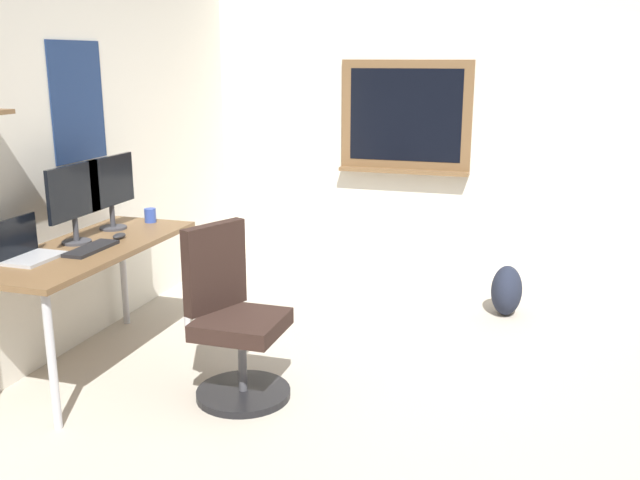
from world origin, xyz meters
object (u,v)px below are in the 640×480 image
object	(u,v)px
monitor_secondary	(111,187)
keyboard	(91,249)
desk	(89,259)
computer_mouse	(119,236)
monitor_primary	(74,198)
coffee_mug	(150,215)
laptop	(27,250)
backpack	(507,290)
office_chair	(233,325)

from	to	relation	value
monitor_secondary	keyboard	bearing A→B (deg)	-160.73
desk	computer_mouse	distance (m)	0.24
desk	monitor_primary	size ratio (longest dim) A/B	3.24
desk	coffee_mug	world-z (taller)	coffee_mug
desk	laptop	bearing A→B (deg)	156.90
laptop	coffee_mug	world-z (taller)	laptop
desk	laptop	distance (m)	0.39
backpack	monitor_primary	bearing A→B (deg)	124.62
office_chair	backpack	bearing A→B (deg)	-37.72
laptop	backpack	bearing A→B (deg)	-50.28
laptop	desk	bearing A→B (deg)	-23.10
laptop	keyboard	world-z (taller)	laptop
keyboard	coffee_mug	xyz separation A→B (m)	(0.73, 0.05, 0.04)
computer_mouse	coffee_mug	world-z (taller)	coffee_mug
laptop	monitor_secondary	xyz separation A→B (m)	(0.75, -0.05, 0.22)
laptop	backpack	world-z (taller)	laptop
keyboard	computer_mouse	size ratio (longest dim) A/B	3.56
office_chair	monitor_primary	bearing A→B (deg)	84.19
monitor_primary	monitor_secondary	world-z (taller)	same
laptop	coffee_mug	distance (m)	1.00
desk	backpack	bearing A→B (deg)	-53.66
backpack	coffee_mug	bearing A→B (deg)	114.55
computer_mouse	backpack	bearing A→B (deg)	-56.25
desk	computer_mouse	world-z (taller)	computer_mouse
monitor_primary	keyboard	size ratio (longest dim) A/B	1.25
monitor_primary	monitor_secondary	distance (m)	0.38
keyboard	computer_mouse	bearing A→B (deg)	-0.00
office_chair	computer_mouse	xyz separation A→B (m)	(0.27, 0.86, 0.37)
computer_mouse	laptop	bearing A→B (deg)	158.04
monitor_secondary	coffee_mug	world-z (taller)	monitor_secondary
desk	laptop	xyz separation A→B (m)	(-0.34, 0.14, 0.13)
laptop	computer_mouse	distance (m)	0.59
monitor_secondary	keyboard	size ratio (longest dim) A/B	1.25
laptop	coffee_mug	xyz separation A→B (m)	(0.99, -0.17, -0.01)
monitor_secondary	desk	bearing A→B (deg)	-166.92
backpack	computer_mouse	bearing A→B (deg)	123.75
keyboard	monitor_primary	bearing A→B (deg)	56.57
monitor_secondary	computer_mouse	size ratio (longest dim) A/B	4.46
office_chair	monitor_secondary	bearing A→B (deg)	65.05
desk	computer_mouse	bearing A→B (deg)	-20.03
desk	keyboard	xyz separation A→B (m)	(-0.08, -0.07, 0.09)
desk	office_chair	size ratio (longest dim) A/B	1.58
coffee_mug	keyboard	bearing A→B (deg)	-176.06
monitor_primary	computer_mouse	xyz separation A→B (m)	(0.17, -0.17, -0.25)
monitor_primary	backpack	size ratio (longest dim) A/B	1.28
desk	monitor_primary	world-z (taller)	monitor_primary
monitor_primary	coffee_mug	bearing A→B (deg)	-11.13
monitor_secondary	backpack	distance (m)	2.84
desk	laptop	size ratio (longest dim) A/B	4.85
desk	monitor_secondary	bearing A→B (deg)	13.08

